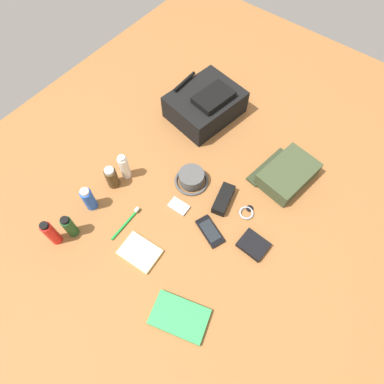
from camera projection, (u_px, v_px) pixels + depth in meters
The scene contains 17 objects.
ground_plane at pixel (192, 198), 1.43m from camera, with size 2.64×2.02×0.02m, color brown.
backpack at pixel (205, 104), 1.59m from camera, with size 0.37×0.31×0.16m.
toiletry_pouch at pixel (287, 174), 1.44m from camera, with size 0.27×0.24×0.07m.
bucket_hat at pixel (191, 178), 1.44m from camera, with size 0.15×0.15×0.06m.
sunscreen_spray at pixel (51, 233), 1.26m from camera, with size 0.04×0.04×0.15m.
shampoo_bottle at pixel (70, 226), 1.29m from camera, with size 0.04×0.04×0.12m.
deodorant_spray at pixel (89, 199), 1.35m from camera, with size 0.05×0.05×0.13m.
cologne_bottle at pixel (112, 177), 1.41m from camera, with size 0.05×0.05×0.11m.
toothpaste_tube at pixel (124, 167), 1.42m from camera, with size 0.04×0.04×0.14m.
paperback_novel at pixel (180, 317), 1.18m from camera, with size 0.18×0.23×0.02m.
cell_phone at pixel (210, 231), 1.34m from camera, with size 0.11×0.15×0.01m.
media_player at pixel (179, 206), 1.39m from camera, with size 0.06×0.09×0.01m.
wristwatch at pixel (247, 212), 1.38m from camera, with size 0.07×0.06×0.01m.
toothbrush at pixel (127, 222), 1.36m from camera, with size 0.17×0.02×0.02m.
wallet at pixel (253, 245), 1.30m from camera, with size 0.09×0.11×0.02m, color black.
notepad at pixel (140, 252), 1.29m from camera, with size 0.11×0.15×0.02m, color beige.
sunglasses_case at pixel (223, 199), 1.39m from camera, with size 0.14×0.06×0.04m, color black.
Camera 1 is at (-0.53, -0.41, 1.25)m, focal length 30.95 mm.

